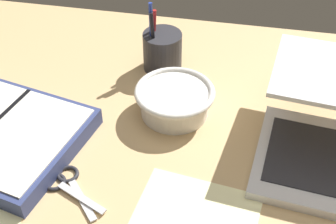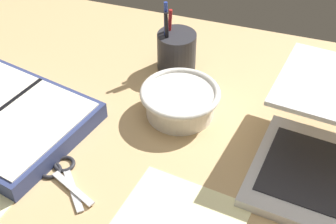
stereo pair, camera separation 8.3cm
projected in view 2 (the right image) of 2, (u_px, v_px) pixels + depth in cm
name	position (u px, v px, depth cm)	size (l,w,h in cm)	color
desk_top	(162.00, 164.00, 84.24)	(140.00, 100.00, 2.00)	tan
bowl	(180.00, 101.00, 91.15)	(15.71, 15.71, 5.82)	silver
pen_cup	(176.00, 51.00, 102.11)	(8.50, 8.50, 15.99)	#28282D
planner	(1.00, 118.00, 89.42)	(36.26, 31.21, 3.87)	navy
scissors	(61.00, 172.00, 81.03)	(12.40, 10.72, 0.80)	#B7B7BC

